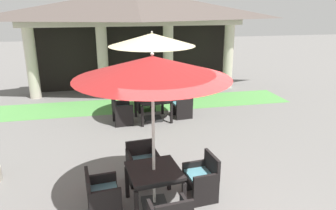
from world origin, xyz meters
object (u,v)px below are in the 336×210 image
object	(u,v)px
patio_chair_mid_left_east	(183,105)
patio_chair_near_foreground_west	(102,195)
patio_umbrella_near_foreground	(152,68)
patio_umbrella_mid_left	(152,40)
patio_chair_near_foreground_north	(142,163)
patio_chair_mid_left_west	(121,111)
patio_table_near_foreground	(154,174)
patio_table_mid_left	(153,100)
patio_chair_near_foreground_east	(202,178)
patio_chair_mid_left_north	(145,99)

from	to	relation	value
patio_chair_mid_left_east	patio_chair_near_foreground_west	bearing A→B (deg)	143.99
patio_umbrella_near_foreground	patio_umbrella_mid_left	distance (m)	4.56
patio_chair_near_foreground_north	patio_umbrella_mid_left	xyz separation A→B (m)	(0.83, 3.56, 2.13)
patio_umbrella_near_foreground	patio_chair_mid_left_west	distance (m)	4.91
patio_chair_mid_left_east	patio_chair_mid_left_west	world-z (taller)	patio_chair_mid_left_west
patio_table_near_foreground	patio_chair_mid_left_east	size ratio (longest dim) A/B	1.24
patio_umbrella_near_foreground	patio_table_mid_left	world-z (taller)	patio_umbrella_near_foreground
patio_umbrella_mid_left	patio_table_near_foreground	bearing A→B (deg)	-99.32
patio_table_near_foreground	patio_chair_near_foreground_north	bearing A→B (deg)	95.69
patio_chair_mid_left_west	patio_chair_near_foreground_east	bearing A→B (deg)	9.51
patio_table_near_foreground	patio_chair_mid_left_east	xyz separation A→B (m)	(1.75, 4.61, -0.26)
patio_table_mid_left	patio_chair_mid_left_west	size ratio (longest dim) A/B	1.32
patio_chair_near_foreground_west	patio_chair_mid_left_east	world-z (taller)	patio_chair_near_foreground_west
patio_table_mid_left	patio_chair_mid_left_west	bearing A→B (deg)	-173.74
patio_umbrella_near_foreground	patio_chair_near_foreground_east	distance (m)	2.37
patio_chair_mid_left_north	patio_chair_near_foreground_east	bearing A→B (deg)	87.08
patio_umbrella_mid_left	patio_chair_mid_left_west	size ratio (longest dim) A/B	3.35
patio_umbrella_mid_left	patio_chair_mid_left_north	size ratio (longest dim) A/B	3.24
patio_chair_near_foreground_west	patio_table_mid_left	xyz separation A→B (m)	(1.68, 4.60, 0.25)
patio_chair_near_foreground_north	patio_chair_mid_left_north	xyz separation A→B (m)	(0.72, 4.57, -0.00)
patio_table_near_foreground	patio_table_mid_left	size ratio (longest dim) A/B	0.91
patio_chair_near_foreground_north	patio_umbrella_mid_left	bearing A→B (deg)	-108.85
patio_umbrella_mid_left	patio_chair_mid_left_east	xyz separation A→B (m)	(1.01, 0.11, -2.14)
patio_umbrella_near_foreground	patio_chair_near_foreground_north	xyz separation A→B (m)	(-0.09, 0.94, -2.18)
patio_chair_mid_left_north	patio_chair_mid_left_west	distance (m)	1.44
patio_table_near_foreground	patio_chair_near_foreground_east	bearing A→B (deg)	5.69
patio_umbrella_near_foreground	patio_chair_mid_left_north	xyz separation A→B (m)	(0.63, 5.52, -2.18)
patio_umbrella_near_foreground	patio_chair_mid_left_east	size ratio (longest dim) A/B	3.53
patio_chair_mid_left_west	patio_chair_mid_left_east	bearing A→B (deg)	90.00
patio_umbrella_mid_left	patio_chair_mid_left_west	distance (m)	2.35
patio_chair_near_foreground_north	patio_chair_mid_left_north	size ratio (longest dim) A/B	0.95
patio_umbrella_near_foreground	patio_chair_mid_left_west	world-z (taller)	patio_umbrella_near_foreground
patio_chair_mid_left_north	patio_chair_mid_left_east	world-z (taller)	patio_chair_mid_left_north
patio_table_near_foreground	patio_chair_near_foreground_east	world-z (taller)	patio_chair_near_foreground_east
patio_umbrella_near_foreground	patio_chair_near_foreground_west	xyz separation A→B (m)	(-0.94, -0.09, -2.18)
patio_chair_near_foreground_north	patio_chair_mid_left_north	distance (m)	4.63
patio_table_near_foreground	patio_umbrella_mid_left	xyz separation A→B (m)	(0.74, 4.50, 1.89)
patio_umbrella_near_foreground	patio_table_mid_left	bearing A→B (deg)	80.68
patio_table_mid_left	patio_chair_mid_left_north	world-z (taller)	patio_chair_mid_left_north
patio_chair_near_foreground_west	patio_chair_mid_left_north	bearing A→B (deg)	158.65
patio_umbrella_mid_left	patio_chair_mid_left_east	distance (m)	2.37
patio_table_near_foreground	patio_chair_near_foreground_north	distance (m)	0.98
patio_umbrella_near_foreground	patio_chair_mid_left_north	distance (m)	5.96
patio_chair_mid_left_north	patio_chair_near_foreground_north	bearing A→B (deg)	74.77
patio_table_near_foreground	patio_chair_mid_left_north	size ratio (longest dim) A/B	1.16
patio_table_mid_left	patio_umbrella_mid_left	bearing A→B (deg)	88.66
patio_umbrella_near_foreground	patio_umbrella_mid_left	size ratio (longest dim) A/B	1.01
patio_umbrella_near_foreground	patio_chair_mid_left_west	bearing A→B (deg)	93.51
patio_chair_near_foreground_north	patio_table_mid_left	size ratio (longest dim) A/B	0.75
patio_table_near_foreground	patio_umbrella_near_foreground	distance (m)	1.94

